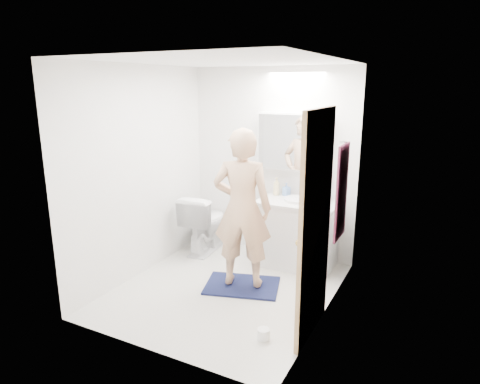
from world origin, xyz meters
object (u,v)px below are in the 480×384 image
Objects in this scene: soap_bottle_a at (277,186)px; vanity_cabinet at (297,235)px; medicine_cabinet at (293,142)px; soap_bottle_b at (286,189)px; toothbrush_cup at (324,197)px; toilet_paper_roll at (264,334)px; toilet at (205,222)px; person at (242,209)px.

vanity_cabinet is at bearing -23.48° from soap_bottle_a.
soap_bottle_b is at bearing -150.03° from medicine_cabinet.
toothbrush_cup reaches higher than toilet_paper_roll.
soap_bottle_a is (0.91, 0.26, 0.54)m from toilet.
toilet_paper_roll is at bearing -70.68° from soap_bottle_a.
soap_bottle_a is (-0.35, 0.15, 0.54)m from vanity_cabinet.
person is 1.16m from toothbrush_cup.
person is at bearing -121.29° from toothbrush_cup.
person reaches higher than vanity_cabinet.
toilet is at bearing -164.00° from soap_bottle_b.
soap_bottle_b is at bearing 105.52° from toilet_paper_roll.
toothbrush_cup is (0.60, 0.99, -0.03)m from person.
medicine_cabinet is at bearing 29.97° from soap_bottle_b.
soap_bottle_a is at bearing 109.32° from toilet_paper_roll.
toilet_paper_roll is at bearing -80.27° from vanity_cabinet.
medicine_cabinet is 1.11× the size of toilet.
toilet_paper_roll is (0.28, -1.63, -0.34)m from vanity_cabinet.
soap_bottle_a is 1.36× the size of soap_bottle_b.
person reaches higher than soap_bottle_b.
person reaches higher than soap_bottle_a.
toilet_paper_roll is at bearing -74.48° from soap_bottle_b.
soap_bottle_a is 2.09m from toilet_paper_roll.
toilet is 1.18m from soap_bottle_b.
medicine_cabinet is at bearing 129.22° from vanity_cabinet.
soap_bottle_a is 0.13m from soap_bottle_b.
soap_bottle_b is 2.07m from toilet_paper_roll.
vanity_cabinet is 1.14× the size of toilet.
soap_bottle_a is at bearing -160.97° from medicine_cabinet.
vanity_cabinet is at bearing -128.60° from person.
toilet is at bearing -174.75° from vanity_cabinet.
vanity_cabinet is 0.59m from soap_bottle_b.
toothbrush_cup reaches higher than vanity_cabinet.
person is at bearing -98.89° from medicine_cabinet.
soap_bottle_b is 1.49× the size of toothbrush_cup.
toilet_paper_roll is at bearing -89.64° from toothbrush_cup.
toothbrush_cup is (0.61, 0.01, -0.06)m from soap_bottle_a.
toilet is 1.27m from person.
person is at bearing 137.18° from toilet.
toilet_paper_roll is (0.63, -1.78, -0.88)m from soap_bottle_a.
soap_bottle_a is at bearing -166.18° from soap_bottle_b.
person is 7.59× the size of soap_bottle_a.
toothbrush_cup is at bearing 0.93° from soap_bottle_a.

